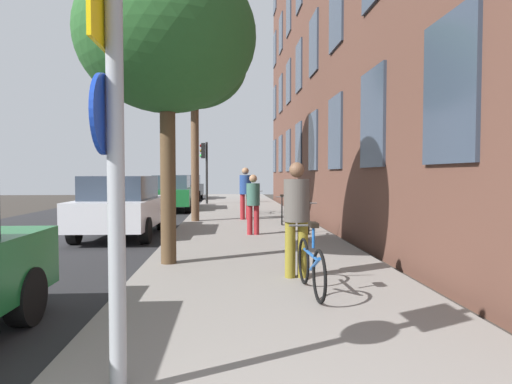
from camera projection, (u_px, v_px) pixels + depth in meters
name	position (u px, v px, depth m)	size (l,w,h in m)	color
ground_plane	(146.00, 222.00, 15.47)	(41.80, 41.80, 0.00)	#332D28
road_asphalt	(85.00, 222.00, 15.33)	(7.00, 38.00, 0.01)	#232326
sidewalk	(246.00, 220.00, 15.69)	(4.20, 38.00, 0.12)	gray
building_facade	(322.00, 15.00, 15.07)	(0.56, 27.00, 14.22)	#513328
sign_post	(112.00, 134.00, 3.06)	(0.16, 0.60, 3.20)	gray
traffic_light	(205.00, 161.00, 23.27)	(0.43, 0.24, 3.25)	black
tree_near	(167.00, 37.00, 7.56)	(3.07, 3.07, 5.23)	#4C3823
tree_far	(194.00, 64.00, 14.49)	(3.49, 3.49, 6.68)	brown
bicycle_0	(311.00, 265.00, 5.77)	(0.42, 1.61, 0.94)	black
bicycle_1	(307.00, 223.00, 10.90)	(0.54, 1.64, 0.92)	black
bicycle_2	(282.00, 212.00, 14.01)	(0.42, 1.66, 0.92)	black
bicycle_3	(256.00, 204.00, 17.64)	(0.44, 1.68, 0.98)	black
pedestrian_0	(297.00, 212.00, 6.61)	(0.43, 0.43, 1.74)	olive
pedestrian_1	(253.00, 200.00, 11.33)	(0.49, 0.49, 1.55)	maroon
pedestrian_2	(245.00, 190.00, 15.13)	(0.54, 0.54, 1.79)	maroon
car_1	(122.00, 206.00, 11.73)	(1.92, 4.07, 1.62)	silver
car_2	(173.00, 193.00, 20.05)	(1.85, 4.23, 1.62)	#19662D
car_3	(187.00, 187.00, 28.36)	(1.90, 3.99, 1.62)	black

